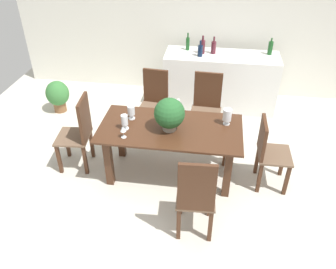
% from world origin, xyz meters
% --- Properties ---
extents(ground_plane, '(7.04, 7.04, 0.00)m').
position_xyz_m(ground_plane, '(0.00, 0.00, 0.00)').
color(ground_plane, beige).
extents(back_wall, '(6.40, 0.10, 2.60)m').
position_xyz_m(back_wall, '(0.00, 2.60, 1.30)').
color(back_wall, silver).
rests_on(back_wall, ground).
extents(dining_table, '(1.78, 0.91, 0.74)m').
position_xyz_m(dining_table, '(0.00, 0.01, 0.59)').
color(dining_table, '#422616').
rests_on(dining_table, ground).
extents(chair_far_left, '(0.46, 0.52, 1.02)m').
position_xyz_m(chair_far_left, '(-0.39, 0.99, 0.55)').
color(chair_far_left, '#422616').
rests_on(chair_far_left, ground).
extents(chair_head_end, '(0.47, 0.48, 1.04)m').
position_xyz_m(chair_head_end, '(-1.20, 0.02, 0.57)').
color(chair_head_end, '#422616').
rests_on(chair_head_end, ground).
extents(chair_foot_end, '(0.41, 0.45, 0.93)m').
position_xyz_m(chair_foot_end, '(1.22, 0.01, 0.52)').
color(chair_foot_end, '#422616').
rests_on(chair_foot_end, ground).
extents(chair_far_right, '(0.46, 0.44, 1.03)m').
position_xyz_m(chair_far_right, '(0.40, 0.98, 0.57)').
color(chair_far_right, '#422616').
rests_on(chair_far_right, ground).
extents(chair_near_right, '(0.43, 0.46, 1.06)m').
position_xyz_m(chair_near_right, '(0.41, -0.96, 0.57)').
color(chair_near_right, '#422616').
rests_on(chair_near_right, ground).
extents(flower_centerpiece, '(0.37, 0.37, 0.42)m').
position_xyz_m(flower_centerpiece, '(-0.01, -0.03, 0.96)').
color(flower_centerpiece, gray).
rests_on(flower_centerpiece, dining_table).
extents(crystal_vase_left, '(0.09, 0.09, 0.19)m').
position_xyz_m(crystal_vase_left, '(-0.55, -0.09, 0.85)').
color(crystal_vase_left, silver).
rests_on(crystal_vase_left, dining_table).
extents(crystal_vase_center_near, '(0.09, 0.09, 0.18)m').
position_xyz_m(crystal_vase_center_near, '(-0.52, 0.15, 0.85)').
color(crystal_vase_center_near, silver).
rests_on(crystal_vase_center_near, dining_table).
extents(crystal_vase_right, '(0.11, 0.11, 0.21)m').
position_xyz_m(crystal_vase_right, '(0.69, 0.20, 0.86)').
color(crystal_vase_right, silver).
rests_on(crystal_vase_right, dining_table).
extents(wine_glass, '(0.07, 0.07, 0.15)m').
position_xyz_m(wine_glass, '(-0.52, -0.27, 0.85)').
color(wine_glass, silver).
rests_on(wine_glass, dining_table).
extents(kitchen_counter, '(1.90, 0.66, 0.95)m').
position_xyz_m(kitchen_counter, '(0.58, 1.99, 0.47)').
color(kitchen_counter, silver).
rests_on(kitchen_counter, ground).
extents(wine_bottle_green, '(0.06, 0.06, 0.29)m').
position_xyz_m(wine_bottle_green, '(-0.01, 2.14, 1.06)').
color(wine_bottle_green, '#194C1E').
rests_on(wine_bottle_green, kitchen_counter).
extents(wine_bottle_clear, '(0.08, 0.08, 0.27)m').
position_xyz_m(wine_bottle_clear, '(1.35, 2.13, 1.06)').
color(wine_bottle_clear, '#194C1E').
rests_on(wine_bottle_clear, kitchen_counter).
extents(wine_bottle_tall, '(0.08, 0.08, 0.28)m').
position_xyz_m(wine_bottle_tall, '(0.43, 2.04, 1.06)').
color(wine_bottle_tall, '#511E28').
rests_on(wine_bottle_tall, kitchen_counter).
extents(wine_bottle_dark, '(0.08, 0.08, 0.30)m').
position_xyz_m(wine_bottle_dark, '(0.25, 2.01, 1.07)').
color(wine_bottle_dark, '#511E28').
rests_on(wine_bottle_dark, kitchen_counter).
extents(wine_bottle_amber, '(0.08, 0.08, 0.26)m').
position_xyz_m(wine_bottle_amber, '(0.22, 1.88, 1.05)').
color(wine_bottle_amber, '#0F1E38').
rests_on(wine_bottle_amber, kitchen_counter).
extents(potted_plant_floor, '(0.39, 0.39, 0.56)m').
position_xyz_m(potted_plant_floor, '(-2.14, 1.39, 0.31)').
color(potted_plant_floor, brown).
rests_on(potted_plant_floor, ground).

